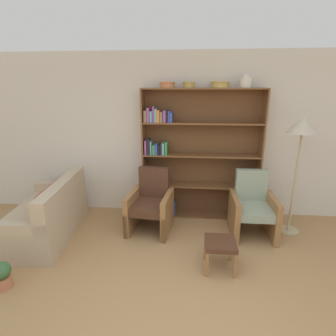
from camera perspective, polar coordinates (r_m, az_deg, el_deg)
The scene contains 13 objects.
ground_plane at distance 2.85m, azimuth 3.94°, elevation -31.96°, with size 24.00×24.00×0.00m, color #A87F51.
wall_back at distance 4.53m, azimuth 4.96°, elevation 6.79°, with size 12.00×0.06×2.75m.
bookshelf at distance 4.44m, azimuth 5.03°, elevation 2.26°, with size 1.95×0.30×2.17m.
bowl_sage at distance 4.29m, azimuth -0.10°, elevation 17.73°, with size 0.25×0.25×0.09m.
bowl_brass at distance 4.28m, azimuth 4.61°, elevation 17.69°, with size 0.20×0.20×0.09m.
bowl_cream at distance 4.30m, azimuth 11.28°, elevation 17.45°, with size 0.30×0.30×0.09m.
vase_tall at distance 4.36m, azimuth 16.58°, elevation 17.48°, with size 0.18×0.18×0.19m.
couch at distance 4.43m, azimuth -24.83°, elevation -9.59°, with size 1.01×1.67×0.86m.
armchair_leather at distance 4.16m, azimuth -3.72°, elevation -7.94°, with size 0.72×0.75×0.96m.
armchair_cushioned at distance 4.23m, azimuth 17.92°, elevation -8.33°, with size 0.64×0.68×0.96m.
floor_lamp at distance 4.20m, azimuth 27.22°, elevation 7.08°, with size 0.44×0.44×1.80m.
footstool at distance 3.40m, azimuth 11.36°, elevation -16.30°, with size 0.37×0.37×0.38m.
potted_plant at distance 3.65m, azimuth -32.58°, elevation -18.98°, with size 0.22×0.22×0.32m.
Camera 1 is at (-0.00, -1.89, 2.13)m, focal length 28.00 mm.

